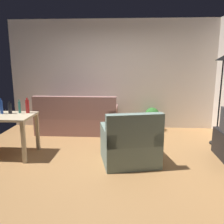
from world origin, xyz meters
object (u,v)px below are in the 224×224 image
at_px(torchiere_lamp, 222,76).
at_px(bottle_dark, 10,108).
at_px(desk, 0,121).
at_px(potted_plant, 152,117).
at_px(armchair, 130,145).
at_px(bottle_tall, 20,107).
at_px(bottle_red, 27,106).
at_px(bottle_blue, 1,107).
at_px(couch, 77,120).

xyz_separation_m(torchiere_lamp, bottle_dark, (-4.00, -0.75, -0.55)).
bearing_deg(desk, bottle_dark, 43.11).
relative_size(torchiere_lamp, desk, 1.50).
relative_size(torchiere_lamp, bottle_dark, 7.78).
height_order(potted_plant, bottle_dark, bottle_dark).
distance_m(potted_plant, armchair, 2.10).
distance_m(bottle_tall, bottle_red, 0.14).
bearing_deg(bottle_blue, torchiere_lamp, 10.62).
relative_size(potted_plant, bottle_tall, 2.27).
xyz_separation_m(torchiere_lamp, bottle_blue, (-4.15, -0.78, -0.53)).
bearing_deg(potted_plant, bottle_tall, -147.55).
distance_m(potted_plant, bottle_blue, 3.42).
bearing_deg(armchair, bottle_tall, -23.46).
height_order(couch, armchair, same).
height_order(couch, desk, couch).
distance_m(desk, bottle_tall, 0.42).
xyz_separation_m(desk, bottle_tall, (0.31, 0.18, 0.22)).
relative_size(couch, bottle_blue, 6.69).
relative_size(armchair, bottle_red, 3.77).
height_order(desk, bottle_blue, bottle_blue).
bearing_deg(couch, potted_plant, -170.19).
height_order(armchair, bottle_dark, bottle_dark).
relative_size(potted_plant, bottle_blue, 2.01).
bearing_deg(desk, potted_plant, 32.93).
distance_m(armchair, bottle_blue, 2.43).
bearing_deg(couch, torchiere_lamp, 168.32).
height_order(desk, potted_plant, desk).
bearing_deg(armchair, bottle_dark, -21.50).
distance_m(couch, bottle_tall, 1.65).
distance_m(bottle_blue, bottle_red, 0.46).
bearing_deg(desk, couch, 54.95).
bearing_deg(bottle_dark, potted_plant, 31.63).
bearing_deg(bottle_tall, bottle_blue, -166.71).
relative_size(potted_plant, armchair, 0.53).
distance_m(couch, armchair, 2.12).
xyz_separation_m(bottle_dark, bottle_tall, (0.16, 0.05, 0.01)).
xyz_separation_m(couch, bottle_tall, (-0.79, -1.34, 0.56)).
distance_m(couch, bottle_blue, 1.88).
bearing_deg(desk, bottle_blue, 91.04).
height_order(potted_plant, bottle_red, bottle_red).
xyz_separation_m(desk, bottle_dark, (0.14, 0.13, 0.21)).
distance_m(desk, bottle_blue, 0.26).
bearing_deg(bottle_red, potted_plant, 33.57).
distance_m(potted_plant, bottle_dark, 3.28).
xyz_separation_m(torchiere_lamp, bottle_red, (-3.70, -0.68, -0.53)).
distance_m(torchiere_lamp, bottle_dark, 4.11).
height_order(couch, bottle_dark, bottle_dark).
height_order(couch, bottle_blue, bottle_blue).
distance_m(potted_plant, bottle_red, 3.00).
bearing_deg(bottle_red, bottle_blue, -168.14).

